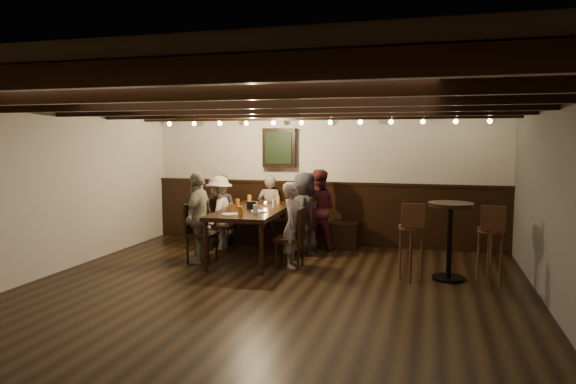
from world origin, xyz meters
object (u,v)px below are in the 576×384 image
(chair_left_far, at_px, (201,244))
(person_bench_left, at_px, (220,209))
(chair_right_far, at_px, (291,249))
(person_bench_right, at_px, (318,209))
(dining_table, at_px, (253,213))
(high_top_table, at_px, (450,229))
(chair_left_near, at_px, (221,234))
(person_left_far, at_px, (199,217))
(person_right_near, at_px, (304,213))
(chair_right_near, at_px, (303,236))
(bar_stool_right, at_px, (490,256))
(person_left_near, at_px, (219,213))
(person_right_far, at_px, (293,225))
(person_bench_centre, at_px, (270,210))
(bar_stool_left, at_px, (411,252))

(chair_left_far, height_order, person_bench_left, person_bench_left)
(chair_right_far, bearing_deg, person_bench_right, -7.64)
(dining_table, distance_m, person_bench_right, 1.27)
(person_bench_left, xyz_separation_m, high_top_table, (3.95, -1.35, 0.06))
(chair_left_near, height_order, person_left_far, person_left_far)
(person_left_far, xyz_separation_m, person_right_near, (1.45, 0.98, -0.02))
(dining_table, distance_m, chair_right_near, 0.96)
(dining_table, relative_size, bar_stool_right, 2.03)
(chair_left_near, distance_m, person_left_near, 0.37)
(dining_table, distance_m, person_right_far, 0.88)
(chair_left_far, height_order, chair_right_far, chair_left_far)
(chair_right_far, bearing_deg, chair_left_far, 90.00)
(chair_right_near, bearing_deg, person_right_near, -90.00)
(person_bench_centre, height_order, person_left_near, person_left_near)
(chair_right_near, bearing_deg, person_bench_centre, 50.21)
(chair_right_near, distance_m, chair_right_far, 0.90)
(person_left_near, height_order, bar_stool_right, person_left_near)
(chair_right_near, bearing_deg, person_bench_right, -21.77)
(chair_left_near, xyz_separation_m, person_bench_left, (-0.20, 0.44, 0.37))
(person_bench_left, relative_size, person_left_near, 0.99)
(person_left_near, bearing_deg, high_top_table, 73.49)
(person_bench_centre, bearing_deg, person_bench_left, 9.46)
(person_bench_left, bearing_deg, person_left_far, 96.34)
(person_left_far, bearing_deg, chair_left_near, 178.01)
(person_right_far, height_order, bar_stool_right, person_right_far)
(chair_right_near, xyz_separation_m, bar_stool_right, (2.81, -1.14, 0.11))
(chair_left_far, xyz_separation_m, person_bench_right, (1.55, 1.43, 0.42))
(chair_right_far, distance_m, person_right_far, 0.37)
(person_right_near, bearing_deg, person_left_near, 90.00)
(chair_left_far, height_order, person_bench_centre, person_bench_centre)
(person_bench_centre, height_order, person_right_far, person_right_far)
(person_left_near, bearing_deg, bar_stool_left, 68.24)
(high_top_table, bearing_deg, person_right_near, 156.63)
(chair_right_near, distance_m, person_left_far, 1.77)
(dining_table, height_order, chair_left_near, chair_left_near)
(chair_left_near, height_order, chair_right_near, chair_right_near)
(person_bench_left, relative_size, high_top_table, 1.20)
(person_left_far, relative_size, high_top_table, 1.33)
(chair_left_far, relative_size, person_bench_right, 0.66)
(chair_left_far, bearing_deg, person_bench_centre, 154.38)
(person_bench_left, height_order, person_left_near, person_left_near)
(chair_right_far, distance_m, person_bench_right, 1.43)
(chair_right_near, bearing_deg, chair_left_near, 90.00)
(chair_right_far, height_order, high_top_table, high_top_table)
(dining_table, relative_size, person_right_near, 1.59)
(bar_stool_left, distance_m, bar_stool_right, 1.00)
(chair_right_far, bearing_deg, chair_right_near, -0.09)
(dining_table, distance_m, person_left_far, 0.88)
(person_bench_left, height_order, person_left_far, person_left_far)
(person_left_far, bearing_deg, dining_table, 120.96)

